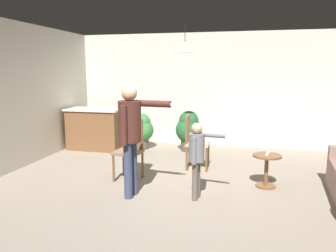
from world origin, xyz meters
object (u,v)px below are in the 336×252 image
side_table_by_couch (266,167)px  dining_chair_by_counter (130,147)px  kitchen_counter (95,129)px  potted_plant_by_wall (142,129)px  potted_plant_corner (189,129)px  person_adult (131,129)px  spare_remote_on_table (268,154)px  person_child (197,152)px  dining_chair_near_wall (194,140)px

side_table_by_couch → dining_chair_by_counter: bearing=-177.6°
kitchen_counter → potted_plant_by_wall: kitchen_counter is taller
kitchen_counter → potted_plant_corner: 2.16m
kitchen_counter → potted_plant_by_wall: size_ratio=1.51×
side_table_by_couch → person_adult: size_ratio=0.32×
kitchen_counter → dining_chair_by_counter: bearing=-50.2°
dining_chair_by_counter → spare_remote_on_table: size_ratio=7.69×
person_adult → potted_plant_by_wall: person_adult is taller
potted_plant_by_wall → person_child: bearing=-58.3°
person_adult → kitchen_counter: bearing=-138.3°
kitchen_counter → dining_chair_near_wall: size_ratio=1.26×
person_adult → potted_plant_corner: size_ratio=1.77×
potted_plant_corner → person_child: bearing=-77.9°
potted_plant_corner → spare_remote_on_table: 2.60m
spare_remote_on_table → side_table_by_couch: bearing=-158.7°
potted_plant_corner → spare_remote_on_table: (1.60, -2.05, 0.03)m
side_table_by_couch → spare_remote_on_table: (0.01, 0.01, 0.21)m
person_adult → potted_plant_corner: bearing=180.0°
potted_plant_by_wall → side_table_by_couch: bearing=-36.7°
kitchen_counter → spare_remote_on_table: (3.74, -1.70, 0.06)m
kitchen_counter → person_adult: person_adult is taller
kitchen_counter → potted_plant_by_wall: bearing=15.7°
person_adult → dining_chair_near_wall: size_ratio=1.62×
person_adult → dining_chair_by_counter: 0.94m
person_child → person_adult: bearing=-73.9°
kitchen_counter → dining_chair_by_counter: (1.50, -1.80, 0.07)m
person_adult → potted_plant_by_wall: (-0.76, 2.86, -0.55)m
side_table_by_couch → dining_chair_near_wall: dining_chair_near_wall is taller
spare_remote_on_table → person_child: bearing=-143.2°
person_adult → spare_remote_on_table: person_adult is taller
kitchen_counter → person_child: (2.74, -2.45, 0.21)m
potted_plant_corner → potted_plant_by_wall: potted_plant_corner is taller
side_table_by_couch → person_adult: bearing=-156.1°
side_table_by_couch → person_adult: person_adult is taller
dining_chair_by_counter → potted_plant_by_wall: bearing=-71.4°
dining_chair_near_wall → potted_plant_by_wall: bearing=-133.4°
dining_chair_near_wall → spare_remote_on_table: 1.46m
dining_chair_near_wall → potted_plant_by_wall: dining_chair_near_wall is taller
dining_chair_by_counter → dining_chair_near_wall: same height
dining_chair_near_wall → potted_plant_corner: (-0.33, 1.34, -0.04)m
side_table_by_couch → spare_remote_on_table: spare_remote_on_table is taller
potted_plant_by_wall → person_adult: bearing=-75.1°
person_adult → dining_chair_by_counter: person_adult is taller
dining_chair_near_wall → spare_remote_on_table: size_ratio=7.69×
side_table_by_couch → kitchen_counter: bearing=155.3°
person_child → dining_chair_by_counter: bearing=-108.4°
dining_chair_by_counter → person_child: bearing=158.5°
potted_plant_corner → spare_remote_on_table: potted_plant_corner is taller
potted_plant_corner → dining_chair_by_counter: bearing=-106.5°
person_child → dining_chair_near_wall: (-0.27, 1.46, -0.14)m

